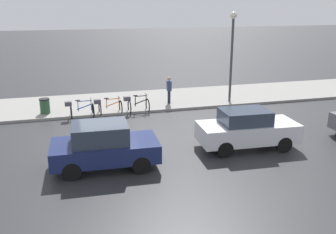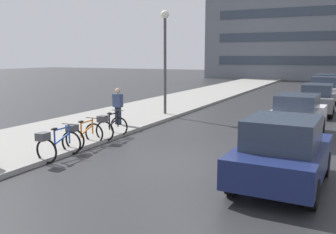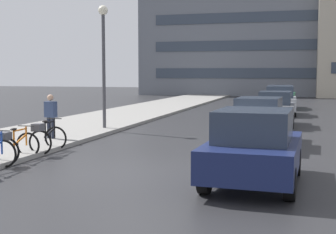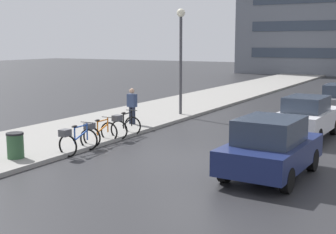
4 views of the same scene
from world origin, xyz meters
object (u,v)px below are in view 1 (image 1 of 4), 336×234
(bicycle_third, at_px, (136,104))
(streetlamp, at_px, (232,44))
(bicycle_nearest, at_px, (79,109))
(car_navy, at_px, (104,146))
(bicycle_second, at_px, (108,106))
(car_white, at_px, (247,129))
(trash_bin, at_px, (45,107))
(pedestrian, at_px, (169,89))

(bicycle_third, distance_m, streetlamp, 6.46)
(bicycle_nearest, relative_size, car_navy, 0.38)
(bicycle_second, distance_m, streetlamp, 7.84)
(car_white, xyz_separation_m, streetlamp, (-6.67, 2.23, 2.70))
(bicycle_second, distance_m, trash_bin, 3.28)
(bicycle_second, xyz_separation_m, car_white, (6.19, 4.99, 0.32))
(streetlamp, height_order, trash_bin, streetlamp)
(bicycle_second, xyz_separation_m, trash_bin, (-0.71, -3.20, -0.02))
(car_white, xyz_separation_m, pedestrian, (-7.17, -1.34, 0.15))
(car_navy, height_order, streetlamp, streetlamp)
(streetlamp, xyz_separation_m, trash_bin, (-0.23, -10.42, -3.05))
(car_navy, bearing_deg, bicycle_second, 172.66)
(trash_bin, bearing_deg, bicycle_third, 80.71)
(bicycle_nearest, relative_size, pedestrian, 0.86)
(pedestrian, bearing_deg, car_navy, -30.78)
(bicycle_third, xyz_separation_m, trash_bin, (-0.77, -4.73, -0.04))
(bicycle_second, height_order, car_white, car_white)
(car_white, height_order, streetlamp, streetlamp)
(bicycle_third, relative_size, car_navy, 0.35)
(pedestrian, relative_size, trash_bin, 1.82)
(car_white, bearing_deg, car_navy, -86.30)
(car_navy, relative_size, car_white, 0.94)
(pedestrian, height_order, streetlamp, streetlamp)
(bicycle_nearest, bearing_deg, bicycle_third, 92.77)
(bicycle_nearest, distance_m, bicycle_third, 3.01)
(bicycle_third, bearing_deg, bicycle_nearest, -87.23)
(car_white, bearing_deg, pedestrian, -169.43)
(bicycle_third, relative_size, trash_bin, 1.45)
(trash_bin, bearing_deg, car_navy, 17.92)
(car_navy, bearing_deg, pedestrian, 149.22)
(car_navy, bearing_deg, streetlamp, 131.15)
(car_white, xyz_separation_m, trash_bin, (-6.90, -8.19, -0.34))
(car_white, height_order, trash_bin, car_white)
(car_navy, xyz_separation_m, pedestrian, (-7.55, 4.49, 0.14))
(bicycle_nearest, xyz_separation_m, bicycle_second, (-0.21, 1.48, -0.01))
(bicycle_third, height_order, trash_bin, bicycle_third)
(bicycle_nearest, height_order, car_white, car_white)
(bicycle_nearest, relative_size, bicycle_third, 1.07)
(bicycle_third, bearing_deg, pedestrian, 116.16)
(pedestrian, bearing_deg, bicycle_third, -63.84)
(pedestrian, bearing_deg, streetlamp, 82.05)
(car_navy, bearing_deg, bicycle_third, 159.96)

